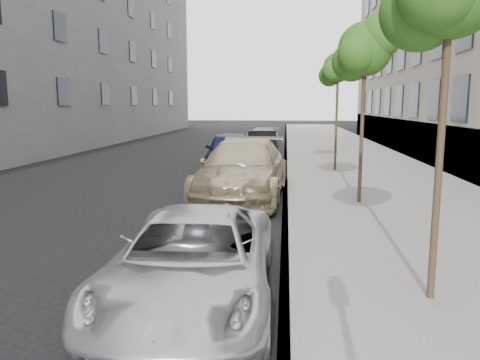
# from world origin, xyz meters

# --- Properties ---
(ground) EXTENTS (160.00, 160.00, 0.00)m
(ground) POSITION_xyz_m (0.00, 0.00, 0.00)
(ground) COLOR black
(ground) RESTS_ON ground
(sidewalk) EXTENTS (6.40, 72.00, 0.14)m
(sidewalk) POSITION_xyz_m (4.30, 24.00, 0.07)
(sidewalk) COLOR gray
(sidewalk) RESTS_ON ground
(curb) EXTENTS (0.15, 72.00, 0.14)m
(curb) POSITION_xyz_m (1.18, 24.00, 0.07)
(curb) COLOR #9E9B93
(curb) RESTS_ON ground
(tree_mid) EXTENTS (1.75, 1.55, 4.97)m
(tree_mid) POSITION_xyz_m (3.23, 8.00, 4.24)
(tree_mid) COLOR #38281C
(tree_mid) RESTS_ON sidewalk
(tree_far) EXTENTS (1.58, 1.38, 4.91)m
(tree_far) POSITION_xyz_m (3.23, 14.50, 4.26)
(tree_far) COLOR #38281C
(tree_far) RESTS_ON sidewalk
(minivan) EXTENTS (2.32, 4.76, 1.30)m
(minivan) POSITION_xyz_m (-0.10, 1.22, 0.65)
(minivan) COLOR silver
(minivan) RESTS_ON ground
(suv) EXTENTS (2.76, 6.12, 1.74)m
(suv) POSITION_xyz_m (-0.10, 8.92, 0.87)
(suv) COLOR tan
(suv) RESTS_ON ground
(sedan_blue) EXTENTS (2.30, 4.96, 1.65)m
(sedan_blue) POSITION_xyz_m (-1.24, 14.94, 0.82)
(sedan_blue) COLOR #101536
(sedan_blue) RESTS_ON ground
(sedan_black) EXTENTS (1.68, 4.35, 1.41)m
(sedan_black) POSITION_xyz_m (-0.10, 20.09, 0.71)
(sedan_black) COLOR black
(sedan_black) RESTS_ON ground
(sedan_rear) EXTENTS (2.37, 4.72, 1.32)m
(sedan_rear) POSITION_xyz_m (-0.35, 25.10, 0.66)
(sedan_rear) COLOR #94969B
(sedan_rear) RESTS_ON ground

